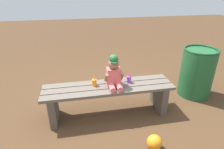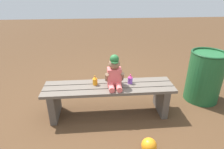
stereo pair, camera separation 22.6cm
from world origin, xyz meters
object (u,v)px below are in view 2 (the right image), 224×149
object	(u,v)px
park_bench	(109,95)
sippy_cup_left	(95,81)
toy_ball	(149,146)
sippy_cup_right	(130,79)
child_figure	(114,73)
trash_bin	(205,76)

from	to	relation	value
park_bench	sippy_cup_left	distance (m)	0.26
park_bench	toy_ball	xyz separation A→B (m)	(0.36, -0.69, -0.21)
sippy_cup_right	toy_ball	distance (m)	0.84
child_figure	sippy_cup_left	bearing A→B (deg)	168.77
park_bench	toy_ball	distance (m)	0.80
park_bench	trash_bin	distance (m)	1.42
child_figure	sippy_cup_right	size ratio (longest dim) A/B	3.26
park_bench	child_figure	size ratio (longest dim) A/B	4.03
sippy_cup_left	sippy_cup_right	world-z (taller)	same
child_figure	sippy_cup_left	xyz separation A→B (m)	(-0.24, 0.05, -0.12)
child_figure	trash_bin	world-z (taller)	child_figure
park_bench	toy_ball	size ratio (longest dim) A/B	10.28
child_figure	trash_bin	xyz separation A→B (m)	(1.33, 0.24, -0.22)
sippy_cup_right	trash_bin	world-z (taller)	trash_bin
park_bench	sippy_cup_right	size ratio (longest dim) A/B	13.15
park_bench	sippy_cup_right	world-z (taller)	sippy_cup_right
park_bench	sippy_cup_left	bearing A→B (deg)	164.71
child_figure	park_bench	bearing A→B (deg)	179.42
sippy_cup_left	trash_bin	world-z (taller)	trash_bin
sippy_cup_left	park_bench	bearing A→B (deg)	-15.29
toy_ball	sippy_cup_left	bearing A→B (deg)	125.85
trash_bin	sippy_cup_right	bearing A→B (deg)	-170.08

